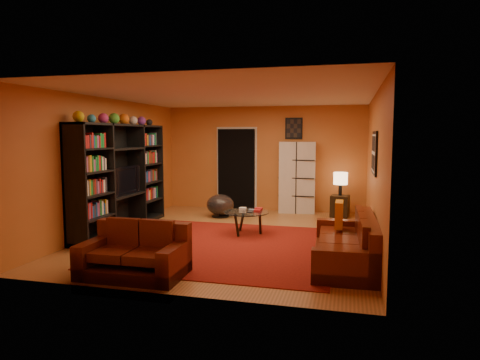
% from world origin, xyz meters
% --- Properties ---
extents(floor, '(6.00, 6.00, 0.00)m').
position_xyz_m(floor, '(0.00, 0.00, 0.00)').
color(floor, '#915A2D').
rests_on(floor, ground).
extents(ceiling, '(6.00, 6.00, 0.00)m').
position_xyz_m(ceiling, '(0.00, 0.00, 2.60)').
color(ceiling, white).
rests_on(ceiling, wall_back).
extents(wall_back, '(6.00, 0.00, 6.00)m').
position_xyz_m(wall_back, '(0.00, 3.00, 1.30)').
color(wall_back, '#BA6228').
rests_on(wall_back, floor).
extents(wall_front, '(6.00, 0.00, 6.00)m').
position_xyz_m(wall_front, '(0.00, -3.00, 1.30)').
color(wall_front, '#BA6228').
rests_on(wall_front, floor).
extents(wall_left, '(0.00, 6.00, 6.00)m').
position_xyz_m(wall_left, '(-2.50, 0.00, 1.30)').
color(wall_left, '#BA6228').
rests_on(wall_left, floor).
extents(wall_right, '(0.00, 6.00, 6.00)m').
position_xyz_m(wall_right, '(2.50, 0.00, 1.30)').
color(wall_right, '#BA6228').
rests_on(wall_right, floor).
extents(rug, '(3.60, 3.60, 0.01)m').
position_xyz_m(rug, '(0.10, -0.70, 0.01)').
color(rug, '#610F0B').
rests_on(rug, floor).
extents(doorway, '(0.95, 0.10, 2.04)m').
position_xyz_m(doorway, '(-0.70, 2.96, 1.02)').
color(doorway, black).
rests_on(doorway, floor).
extents(wall_art_right, '(0.03, 1.00, 0.70)m').
position_xyz_m(wall_art_right, '(2.48, -0.30, 1.60)').
color(wall_art_right, black).
rests_on(wall_art_right, wall_right).
extents(wall_art_back, '(0.42, 0.03, 0.52)m').
position_xyz_m(wall_art_back, '(0.75, 2.98, 2.05)').
color(wall_art_back, black).
rests_on(wall_art_back, wall_back).
extents(entertainment_unit, '(0.45, 3.00, 2.10)m').
position_xyz_m(entertainment_unit, '(-2.27, 0.00, 1.05)').
color(entertainment_unit, black).
rests_on(entertainment_unit, floor).
extents(tv, '(0.97, 0.13, 0.56)m').
position_xyz_m(tv, '(-2.23, -0.05, 1.00)').
color(tv, black).
rests_on(tv, entertainment_unit).
extents(sofa, '(0.95, 2.16, 0.85)m').
position_xyz_m(sofa, '(2.14, -1.21, 0.29)').
color(sofa, '#481309').
rests_on(sofa, rug).
extents(loveseat, '(1.37, 0.83, 0.85)m').
position_xyz_m(loveseat, '(-0.68, -2.42, 0.29)').
color(loveseat, '#481309').
rests_on(loveseat, rug).
extents(throw_pillow, '(0.12, 0.42, 0.42)m').
position_xyz_m(throw_pillow, '(1.95, -0.66, 0.63)').
color(throw_pillow, orange).
rests_on(throw_pillow, sofa).
extents(coffee_table, '(0.86, 0.86, 0.43)m').
position_xyz_m(coffee_table, '(0.22, 0.23, 0.39)').
color(coffee_table, silver).
rests_on(coffee_table, floor).
extents(storage_cabinet, '(0.90, 0.46, 1.73)m').
position_xyz_m(storage_cabinet, '(0.87, 2.80, 0.86)').
color(storage_cabinet, beige).
rests_on(storage_cabinet, floor).
extents(bowl_chair, '(0.64, 0.64, 0.52)m').
position_xyz_m(bowl_chair, '(-0.78, 1.79, 0.28)').
color(bowl_chair, black).
rests_on(bowl_chair, floor).
extents(side_table, '(0.45, 0.45, 0.50)m').
position_xyz_m(side_table, '(1.90, 2.49, 0.25)').
color(side_table, black).
rests_on(side_table, floor).
extents(table_lamp, '(0.32, 0.32, 0.54)m').
position_xyz_m(table_lamp, '(1.90, 2.49, 0.88)').
color(table_lamp, black).
rests_on(table_lamp, side_table).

